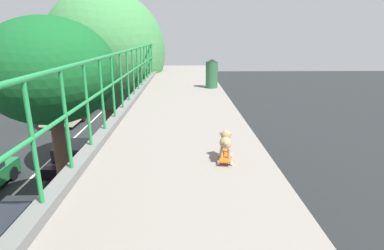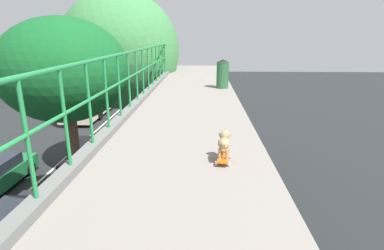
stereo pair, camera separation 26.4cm
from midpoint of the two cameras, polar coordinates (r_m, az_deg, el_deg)
car_black_seventh at (r=18.05m, az=-21.72°, el=-5.32°), size 1.79×4.50×1.40m
city_bus at (r=30.16m, az=-20.79°, el=5.82°), size 2.72×11.42×3.47m
roadside_tree_mid at (r=10.54m, az=-25.76°, el=8.84°), size 4.07×4.07×7.60m
roadside_tree_far at (r=15.24m, az=-16.40°, el=13.04°), size 5.58×5.58×9.05m
toy_skateboard at (r=4.19m, az=4.43°, el=-5.93°), size 0.24×0.45×0.08m
small_dog at (r=4.14m, az=4.51°, el=-2.95°), size 0.20×0.40×0.33m
litter_bin at (r=9.97m, az=2.96°, el=9.67°), size 0.40×0.40×0.92m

